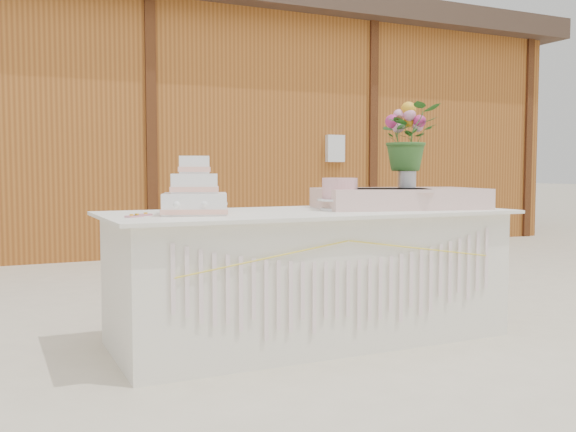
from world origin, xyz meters
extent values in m
plane|color=beige|center=(0.00, 0.00, 0.00)|extent=(80.00, 80.00, 0.00)
cube|color=#98581F|center=(0.00, 6.00, 1.50)|extent=(12.00, 4.00, 3.00)
cube|color=#3B2B21|center=(0.00, 6.00, 3.15)|extent=(12.60, 4.60, 0.30)
cube|color=silver|center=(0.00, 0.00, 0.38)|extent=(2.28, 0.88, 0.75)
cube|color=silver|center=(0.00, 0.00, 0.76)|extent=(2.40, 1.00, 0.02)
cube|color=white|center=(-0.71, -0.02, 0.83)|extent=(0.43, 0.43, 0.12)
cube|color=#FEB6A0|center=(-0.71, -0.02, 0.79)|extent=(0.44, 0.44, 0.03)
cube|color=white|center=(-0.71, -0.02, 0.94)|extent=(0.31, 0.31, 0.11)
cube|color=#FEB6A0|center=(-0.71, -0.02, 0.91)|extent=(0.32, 0.32, 0.03)
cube|color=white|center=(-0.71, -0.02, 1.04)|extent=(0.20, 0.20, 0.09)
cube|color=#FEB6A0|center=(-0.71, -0.02, 1.01)|extent=(0.21, 0.21, 0.03)
cylinder|color=white|center=(0.18, -0.04, 0.78)|extent=(0.23, 0.23, 0.01)
cylinder|color=white|center=(0.18, -0.04, 0.81)|extent=(0.07, 0.07, 0.04)
cylinder|color=white|center=(0.18, -0.04, 0.83)|extent=(0.27, 0.27, 0.01)
cylinder|color=beige|center=(0.18, -0.04, 0.90)|extent=(0.21, 0.21, 0.12)
cube|color=beige|center=(0.62, -0.02, 0.83)|extent=(1.11, 0.78, 0.13)
cylinder|color=silver|center=(0.71, 0.03, 0.98)|extent=(0.12, 0.12, 0.16)
imported|color=#305F26|center=(0.71, 0.03, 1.27)|extent=(0.41, 0.36, 0.43)
camera|label=1|loc=(-1.73, -3.37, 1.00)|focal=40.00mm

